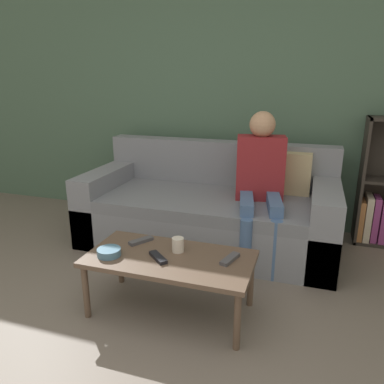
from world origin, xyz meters
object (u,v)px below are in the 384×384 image
at_px(couch, 210,211).
at_px(tv_remote_0, 141,241).
at_px(snack_bowl, 109,252).
at_px(cup_near, 178,245).
at_px(tv_remote_1, 230,259).
at_px(tv_remote_2, 158,257).
at_px(coffee_table, 170,262).
at_px(person_adult, 260,175).

relative_size(couch, tv_remote_0, 12.75).
bearing_deg(tv_remote_0, snack_bowl, -80.94).
xyz_separation_m(cup_near, tv_remote_1, (0.34, -0.02, -0.03)).
height_order(tv_remote_1, tv_remote_2, same).
xyz_separation_m(coffee_table, tv_remote_1, (0.36, 0.06, 0.05)).
bearing_deg(cup_near, snack_bowl, -154.31).
bearing_deg(couch, person_adult, -11.65).
height_order(cup_near, tv_remote_2, cup_near).
bearing_deg(snack_bowl, tv_remote_2, 9.44).
xyz_separation_m(coffee_table, tv_remote_2, (-0.05, -0.05, 0.05)).
distance_m(person_adult, tv_remote_1, 0.98).
height_order(couch, coffee_table, couch).
bearing_deg(cup_near, couch, 94.16).
bearing_deg(snack_bowl, couch, 75.49).
bearing_deg(tv_remote_1, tv_remote_0, -170.18).
bearing_deg(tv_remote_2, person_adult, 19.71).
relative_size(couch, tv_remote_2, 13.67).
bearing_deg(couch, cup_near, -85.84).
bearing_deg(cup_near, tv_remote_1, -3.34).
xyz_separation_m(coffee_table, cup_near, (0.02, 0.08, 0.08)).
relative_size(cup_near, snack_bowl, 0.63).
bearing_deg(couch, tv_remote_1, -68.29).
relative_size(coffee_table, tv_remote_0, 6.04).
height_order(tv_remote_0, tv_remote_1, same).
bearing_deg(person_adult, coffee_table, -122.42).
xyz_separation_m(person_adult, tv_remote_2, (-0.45, -1.05, -0.29)).
distance_m(couch, tv_remote_2, 1.15).
relative_size(coffee_table, tv_remote_1, 5.77).
distance_m(tv_remote_0, snack_bowl, 0.26).
distance_m(tv_remote_0, tv_remote_1, 0.62).
bearing_deg(snack_bowl, tv_remote_1, 12.87).
relative_size(tv_remote_2, snack_bowl, 1.08).
relative_size(coffee_table, person_adult, 0.87).
xyz_separation_m(tv_remote_1, tv_remote_2, (-0.42, -0.11, 0.00)).
height_order(person_adult, tv_remote_1, person_adult).
relative_size(tv_remote_0, tv_remote_2, 1.07).
bearing_deg(snack_bowl, coffee_table, 16.16).
xyz_separation_m(person_adult, snack_bowl, (-0.75, -1.10, -0.28)).
xyz_separation_m(tv_remote_0, tv_remote_2, (0.20, -0.18, 0.00)).
xyz_separation_m(tv_remote_0, snack_bowl, (-0.10, -0.24, 0.01)).
distance_m(person_adult, tv_remote_2, 1.18).
bearing_deg(tv_remote_0, couch, 110.80).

